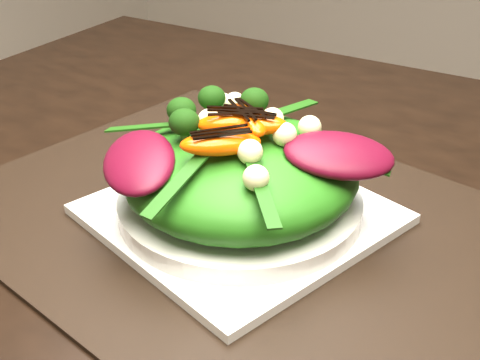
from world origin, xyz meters
The scene contains 9 objects.
placemat centered at (-0.26, -0.04, 0.75)m, with size 0.51×0.39×0.00m, color black.
plate_base centered at (-0.26, -0.04, 0.76)m, with size 0.23×0.23×0.01m, color white.
salad_bowl centered at (-0.26, -0.04, 0.77)m, with size 0.22×0.22×0.02m, color white.
lettuce_mound centered at (-0.26, -0.04, 0.80)m, with size 0.21×0.21×0.07m, color #286A13.
radicchio_leaf centered at (-0.17, -0.02, 0.83)m, with size 0.09×0.06×0.02m, color #490717.
orange_segment centered at (-0.27, -0.01, 0.85)m, with size 0.07×0.03×0.02m, color #E94303.
broccoli_floret centered at (-0.32, -0.02, 0.85)m, with size 0.04×0.04×0.04m, color black.
macadamia_nut centered at (-0.23, -0.07, 0.84)m, with size 0.02×0.02×0.02m, color #FFEFB3.
balsamic_drizzle centered at (-0.27, -0.01, 0.86)m, with size 0.04×0.00×0.00m, color black.
Camera 1 is at (-0.00, -0.46, 1.07)m, focal length 48.00 mm.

